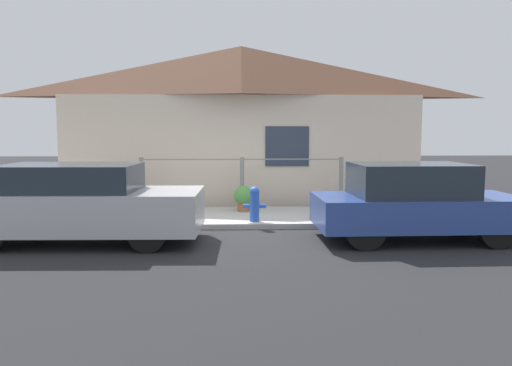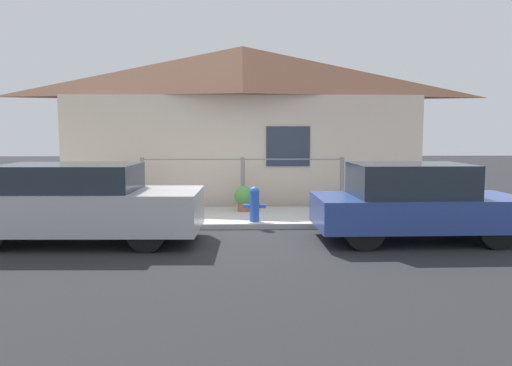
{
  "view_description": "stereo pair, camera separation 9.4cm",
  "coord_description": "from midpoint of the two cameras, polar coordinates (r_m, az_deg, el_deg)",
  "views": [
    {
      "loc": [
        -0.1,
        -9.76,
        1.94
      ],
      "look_at": [
        0.27,
        0.3,
        0.9
      ],
      "focal_mm": 35.0,
      "sensor_mm": 36.0,
      "label": 1
    },
    {
      "loc": [
        -0.01,
        -9.76,
        1.94
      ],
      "look_at": [
        0.27,
        0.3,
        0.9
      ],
      "focal_mm": 35.0,
      "sensor_mm": 36.0,
      "label": 2
    }
  ],
  "objects": [
    {
      "name": "car_right",
      "position": [
        9.3,
        17.94,
        -2.12
      ],
      "size": [
        3.63,
        1.67,
        1.38
      ],
      "rotation": [
        0.0,
        0.0,
        0.02
      ],
      "color": "#2D4793",
      "rests_on": "ground_plane"
    },
    {
      "name": "fence",
      "position": [
        12.0,
        -1.3,
        0.34
      ],
      "size": [
        4.9,
        0.1,
        1.22
      ],
      "color": "gray",
      "rests_on": "sidewalk"
    },
    {
      "name": "car_left",
      "position": [
        9.21,
        -19.35,
        -2.2
      ],
      "size": [
        4.18,
        1.73,
        1.38
      ],
      "rotation": [
        0.0,
        0.0,
        -0.02
      ],
      "color": "#B7B7BC",
      "rests_on": "ground_plane"
    },
    {
      "name": "potted_plant_near_hydrant",
      "position": [
        11.49,
        -1.14,
        -1.65
      ],
      "size": [
        0.46,
        0.46,
        0.59
      ],
      "color": "#9E5638",
      "rests_on": "sidewalk"
    },
    {
      "name": "sidewalk",
      "position": [
        11.09,
        -1.26,
        -3.89
      ],
      "size": [
        24.0,
        2.33,
        0.11
      ],
      "color": "#B2AFA8",
      "rests_on": "ground_plane"
    },
    {
      "name": "ground_plane",
      "position": [
        9.95,
        -1.23,
        -5.34
      ],
      "size": [
        60.0,
        60.0,
        0.0
      ],
      "primitive_type": "plane",
      "color": "#262628"
    },
    {
      "name": "potted_plant_by_fence",
      "position": [
        11.96,
        -15.5,
        -1.63
      ],
      "size": [
        0.45,
        0.45,
        0.57
      ],
      "color": "slate",
      "rests_on": "sidewalk"
    },
    {
      "name": "house",
      "position": [
        13.61,
        -1.35,
        11.74
      ],
      "size": [
        9.53,
        2.23,
        4.22
      ],
      "color": "beige",
      "rests_on": "ground_plane"
    },
    {
      "name": "fire_hydrant",
      "position": [
        10.18,
        0.09,
        -2.32
      ],
      "size": [
        0.46,
        0.21,
        0.72
      ],
      "color": "blue",
      "rests_on": "sidewalk"
    }
  ]
}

